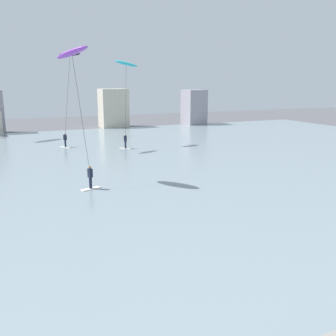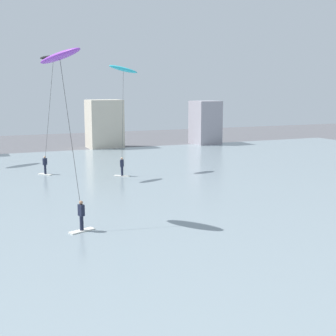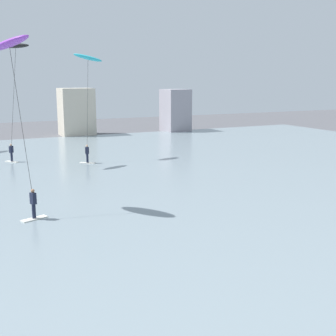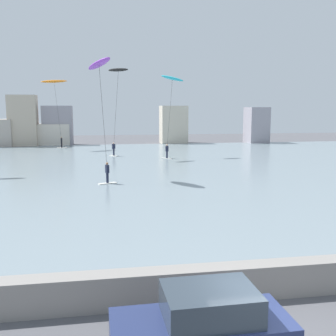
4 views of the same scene
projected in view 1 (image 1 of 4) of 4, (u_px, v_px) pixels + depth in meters
name	position (u px, v px, depth m)	size (l,w,h in m)	color
water_bay	(110.00, 164.00, 33.80)	(84.00, 52.00, 0.10)	gray
far_shore_buildings	(41.00, 112.00, 55.77)	(44.46, 5.44, 7.79)	#A89E93
kitesurfer_black	(69.00, 68.00, 38.34)	(2.57, 4.24, 10.24)	silver
kitesurfer_purple	(74.00, 65.00, 25.32)	(2.41, 4.13, 9.66)	silver
kitesurfer_cyan	(126.00, 73.00, 41.53)	(3.12, 3.51, 9.63)	silver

